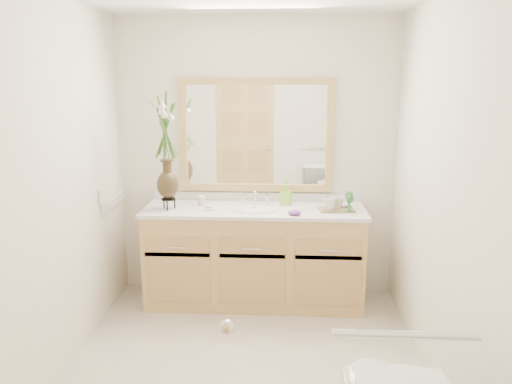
# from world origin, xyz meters

# --- Properties ---
(floor) EXTENTS (2.60, 2.60, 0.00)m
(floor) POSITION_xyz_m (0.00, 0.00, 0.00)
(floor) COLOR #BFB4A3
(floor) RESTS_ON ground
(wall_back) EXTENTS (2.40, 0.02, 2.40)m
(wall_back) POSITION_xyz_m (0.00, 1.30, 1.20)
(wall_back) COLOR white
(wall_back) RESTS_ON floor
(wall_front) EXTENTS (2.40, 0.02, 2.40)m
(wall_front) POSITION_xyz_m (0.00, -1.30, 1.20)
(wall_front) COLOR white
(wall_front) RESTS_ON floor
(wall_left) EXTENTS (0.02, 2.60, 2.40)m
(wall_left) POSITION_xyz_m (-1.20, 0.00, 1.20)
(wall_left) COLOR white
(wall_left) RESTS_ON floor
(wall_right) EXTENTS (0.02, 2.60, 2.40)m
(wall_right) POSITION_xyz_m (1.20, 0.00, 1.20)
(wall_right) COLOR white
(wall_right) RESTS_ON floor
(vanity) EXTENTS (1.80, 0.55, 0.80)m
(vanity) POSITION_xyz_m (0.00, 1.01, 0.40)
(vanity) COLOR tan
(vanity) RESTS_ON floor
(counter) EXTENTS (1.84, 0.57, 0.03)m
(counter) POSITION_xyz_m (0.00, 1.01, 0.82)
(counter) COLOR silver
(counter) RESTS_ON vanity
(sink) EXTENTS (0.38, 0.34, 0.23)m
(sink) POSITION_xyz_m (0.00, 1.00, 0.78)
(sink) COLOR white
(sink) RESTS_ON counter
(mirror) EXTENTS (1.32, 0.04, 0.97)m
(mirror) POSITION_xyz_m (0.00, 1.28, 1.41)
(mirror) COLOR white
(mirror) RESTS_ON wall_back
(switch_plate) EXTENTS (0.02, 0.12, 0.12)m
(switch_plate) POSITION_xyz_m (-1.19, 0.76, 0.98)
(switch_plate) COLOR white
(switch_plate) RESTS_ON wall_left
(door) EXTENTS (0.80, 0.03, 2.00)m
(door) POSITION_xyz_m (-0.30, -1.29, 1.00)
(door) COLOR tan
(door) RESTS_ON floor
(grab_bar) EXTENTS (0.55, 0.03, 0.03)m
(grab_bar) POSITION_xyz_m (0.70, -1.27, 0.95)
(grab_bar) COLOR silver
(grab_bar) RESTS_ON wall_front
(flower_vase) EXTENTS (0.21, 0.21, 0.85)m
(flower_vase) POSITION_xyz_m (-0.70, 0.95, 1.41)
(flower_vase) COLOR black
(flower_vase) RESTS_ON counter
(tumbler) EXTENTS (0.06, 0.06, 0.08)m
(tumbler) POSITION_xyz_m (-0.46, 1.09, 0.87)
(tumbler) COLOR beige
(tumbler) RESTS_ON counter
(soap_dish) EXTENTS (0.11, 0.11, 0.03)m
(soap_dish) POSITION_xyz_m (-0.37, 0.95, 0.84)
(soap_dish) COLOR beige
(soap_dish) RESTS_ON counter
(soap_bottle) EXTENTS (0.09, 0.09, 0.16)m
(soap_bottle) POSITION_xyz_m (0.26, 1.15, 0.91)
(soap_bottle) COLOR #90E636
(soap_bottle) RESTS_ON counter
(purple_dish) EXTENTS (0.13, 0.11, 0.04)m
(purple_dish) POSITION_xyz_m (0.33, 0.82, 0.85)
(purple_dish) COLOR #63297B
(purple_dish) RESTS_ON counter
(tray) EXTENTS (0.30, 0.21, 0.01)m
(tray) POSITION_xyz_m (0.67, 0.99, 0.84)
(tray) COLOR brown
(tray) RESTS_ON counter
(mug_left) EXTENTS (0.11, 0.10, 0.11)m
(mug_left) POSITION_xyz_m (0.61, 0.95, 0.90)
(mug_left) COLOR beige
(mug_left) RESTS_ON tray
(mug_right) EXTENTS (0.12, 0.12, 0.09)m
(mug_right) POSITION_xyz_m (0.69, 1.03, 0.89)
(mug_right) COLOR beige
(mug_right) RESTS_ON tray
(goblet_front) EXTENTS (0.06, 0.06, 0.13)m
(goblet_front) POSITION_xyz_m (0.77, 0.93, 0.93)
(goblet_front) COLOR #226728
(goblet_front) RESTS_ON tray
(goblet_back) EXTENTS (0.06, 0.06, 0.14)m
(goblet_back) POSITION_xyz_m (0.78, 1.05, 0.94)
(goblet_back) COLOR #226728
(goblet_back) RESTS_ON tray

